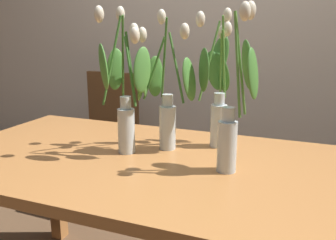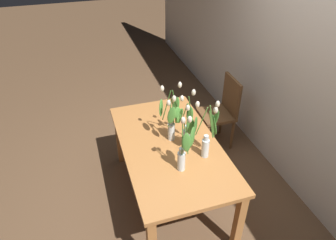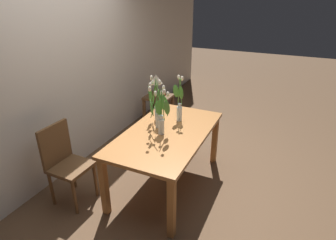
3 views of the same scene
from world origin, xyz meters
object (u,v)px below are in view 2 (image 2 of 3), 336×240
dining_table (170,151)px  tulip_vase_1 (171,119)px  tulip_vase_2 (184,153)px  dining_chair (222,109)px  tulip_vase_3 (187,128)px  tulip_vase_0 (208,134)px

dining_table → tulip_vase_1: 0.33m
tulip_vase_2 → dining_chair: size_ratio=0.62×
tulip_vase_1 → tulip_vase_2: bearing=-5.0°
tulip_vase_1 → tulip_vase_3: size_ratio=1.02×
tulip_vase_3 → dining_chair: (-0.77, 0.78, -0.42)m
tulip_vase_3 → dining_chair: bearing=134.5°
tulip_vase_1 → dining_chair: tulip_vase_1 is taller
tulip_vase_3 → dining_chair: tulip_vase_3 is taller
dining_table → tulip_vase_1: size_ratio=2.78×
dining_chair → tulip_vase_0: bearing=-34.6°
tulip_vase_2 → dining_chair: bearing=139.4°
tulip_vase_0 → tulip_vase_1: tulip_vase_1 is taller
tulip_vase_0 → dining_chair: size_ratio=0.61×
tulip_vase_0 → tulip_vase_1: 0.38m
tulip_vase_0 → tulip_vase_2: size_ratio=0.99×
dining_table → tulip_vase_3: 0.33m
tulip_vase_2 → tulip_vase_1: bearing=175.0°
tulip_vase_0 → tulip_vase_3: 0.23m
tulip_vase_3 → dining_chair: 1.17m
tulip_vase_2 → tulip_vase_3: tulip_vase_2 is taller
tulip_vase_0 → dining_chair: bearing=145.4°
tulip_vase_1 → tulip_vase_2: 0.44m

